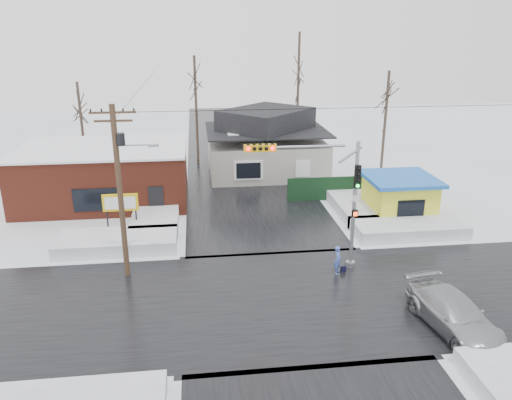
{
  "coord_description": "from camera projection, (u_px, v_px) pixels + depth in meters",
  "views": [
    {
      "loc": [
        -4.1,
        -20.81,
        12.46
      ],
      "look_at": [
        -0.82,
        6.09,
        3.0
      ],
      "focal_mm": 35.0,
      "sensor_mm": 36.0,
      "label": 1
    }
  ],
  "objects": [
    {
      "name": "fence",
      "position": [
        339.0,
        188.0,
        37.65
      ],
      "size": [
        8.0,
        0.12,
        1.8
      ],
      "primitive_type": "cube",
      "color": "black",
      "rests_on": "ground"
    },
    {
      "name": "kiosk",
      "position": [
        399.0,
        197.0,
        34.05
      ],
      "size": [
        4.6,
        4.6,
        2.88
      ],
      "color": "yellow",
      "rests_on": "ground"
    },
    {
      "name": "traffic_signal",
      "position": [
        326.0,
        189.0,
        25.64
      ],
      "size": [
        6.05,
        0.68,
        7.0
      ],
      "color": "gray",
      "rests_on": "ground"
    },
    {
      "name": "snowbank_nside_w",
      "position": [
        157.0,
        211.0,
        34.4
      ],
      "size": [
        3.0,
        8.0,
        0.8
      ],
      "primitive_type": "cube",
      "color": "white",
      "rests_on": "ground"
    },
    {
      "name": "house",
      "position": [
        266.0,
        144.0,
        44.06
      ],
      "size": [
        10.4,
        8.4,
        5.76
      ],
      "color": "#A6A195",
      "rests_on": "ground"
    },
    {
      "name": "road_ns",
      "position": [
        288.0,
        299.0,
        24.08
      ],
      "size": [
        10.0,
        120.0,
        0.02
      ],
      "primitive_type": "cube",
      "color": "black",
      "rests_on": "ground"
    },
    {
      "name": "car",
      "position": [
        454.0,
        314.0,
        21.48
      ],
      "size": [
        2.87,
        5.48,
        1.52
      ],
      "primitive_type": "imported",
      "rotation": [
        0.0,
        0.0,
        0.15
      ],
      "color": "#A5A8AC",
      "rests_on": "ground"
    },
    {
      "name": "snowbank_nw",
      "position": [
        117.0,
        242.0,
        29.48
      ],
      "size": [
        7.0,
        3.0,
        0.8
      ],
      "primitive_type": "cube",
      "color": "white",
      "rests_on": "ground"
    },
    {
      "name": "pedestrian",
      "position": [
        338.0,
        260.0,
        26.34
      ],
      "size": [
        0.57,
        0.67,
        1.55
      ],
      "primitive_type": "imported",
      "rotation": [
        0.0,
        0.0,
        1.16
      ],
      "color": "#4562C2",
      "rests_on": "ground"
    },
    {
      "name": "tree_far_right",
      "position": [
        387.0,
        93.0,
        41.84
      ],
      "size": [
        3.0,
        3.0,
        9.0
      ],
      "color": "#332821",
      "rests_on": "ground"
    },
    {
      "name": "snowbank_nside_e",
      "position": [
        354.0,
        203.0,
        36.0
      ],
      "size": [
        3.0,
        8.0,
        0.8
      ],
      "primitive_type": "cube",
      "color": "white",
      "rests_on": "ground"
    },
    {
      "name": "road_ew",
      "position": [
        288.0,
        299.0,
        24.08
      ],
      "size": [
        120.0,
        10.0,
        0.02
      ],
      "primitive_type": "cube",
      "color": "black",
      "rests_on": "ground"
    },
    {
      "name": "tree_far_left",
      "position": [
        195.0,
        79.0,
        45.37
      ],
      "size": [
        3.0,
        3.0,
        10.0
      ],
      "color": "#332821",
      "rests_on": "ground"
    },
    {
      "name": "tree_far_mid",
      "position": [
        299.0,
        58.0,
        47.86
      ],
      "size": [
        3.0,
        3.0,
        12.0
      ],
      "color": "#332821",
      "rests_on": "ground"
    },
    {
      "name": "marquee_sign",
      "position": [
        120.0,
        204.0,
        31.32
      ],
      "size": [
        2.2,
        0.21,
        2.55
      ],
      "color": "black",
      "rests_on": "ground"
    },
    {
      "name": "snowbank_ne",
      "position": [
        408.0,
        228.0,
        31.54
      ],
      "size": [
        7.0,
        3.0,
        0.8
      ],
      "primitive_type": "cube",
      "color": "white",
      "rests_on": "ground"
    },
    {
      "name": "shopping_bag",
      "position": [
        343.0,
        269.0,
        26.64
      ],
      "size": [
        0.3,
        0.17,
        0.35
      ],
      "primitive_type": "cube",
      "rotation": [
        0.0,
        0.0,
        0.2
      ],
      "color": "black",
      "rests_on": "ground"
    },
    {
      "name": "ground",
      "position": [
        288.0,
        299.0,
        24.08
      ],
      "size": [
        120.0,
        120.0,
        0.0
      ],
      "primitive_type": "plane",
      "color": "white",
      "rests_on": "ground"
    },
    {
      "name": "utility_pole",
      "position": [
        121.0,
        183.0,
        24.77
      ],
      "size": [
        3.15,
        0.44,
        9.0
      ],
      "color": "#382619",
      "rests_on": "ground"
    },
    {
      "name": "brick_building",
      "position": [
        105.0,
        174.0,
        37.13
      ],
      "size": [
        12.2,
        8.2,
        4.12
      ],
      "color": "maroon",
      "rests_on": "ground"
    },
    {
      "name": "tree_far_west",
      "position": [
        79.0,
        101.0,
        42.88
      ],
      "size": [
        3.0,
        3.0,
        8.0
      ],
      "color": "#332821",
      "rests_on": "ground"
    }
  ]
}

